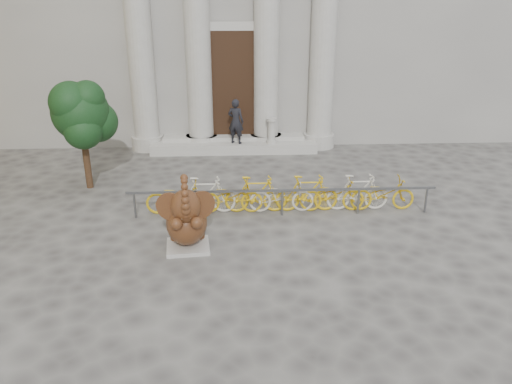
{
  "coord_description": "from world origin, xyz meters",
  "views": [
    {
      "loc": [
        -0.03,
        -8.27,
        5.43
      ],
      "look_at": [
        0.48,
        2.51,
        1.1
      ],
      "focal_mm": 35.0,
      "sensor_mm": 36.0,
      "label": 1
    }
  ],
  "objects_px": {
    "bike_rack": "(281,194)",
    "pedestrian": "(236,121)",
    "elephant_statue": "(187,221)",
    "tree": "(82,114)"
  },
  "relations": [
    {
      "from": "pedestrian",
      "to": "elephant_statue",
      "type": "bearing_deg",
      "value": 103.83
    },
    {
      "from": "tree",
      "to": "pedestrian",
      "type": "distance_m",
      "value": 5.59
    },
    {
      "from": "bike_rack",
      "to": "pedestrian",
      "type": "distance_m",
      "value": 5.47
    },
    {
      "from": "elephant_statue",
      "to": "pedestrian",
      "type": "height_order",
      "value": "pedestrian"
    },
    {
      "from": "elephant_statue",
      "to": "bike_rack",
      "type": "xyz_separation_m",
      "value": [
        2.32,
        2.01,
        -0.19
      ]
    },
    {
      "from": "bike_rack",
      "to": "elephant_statue",
      "type": "bearing_deg",
      "value": -139.07
    },
    {
      "from": "tree",
      "to": "pedestrian",
      "type": "relative_size",
      "value": 1.99
    },
    {
      "from": "bike_rack",
      "to": "pedestrian",
      "type": "xyz_separation_m",
      "value": [
        -1.14,
        5.31,
        0.66
      ]
    },
    {
      "from": "bike_rack",
      "to": "pedestrian",
      "type": "bearing_deg",
      "value": 102.15
    },
    {
      "from": "bike_rack",
      "to": "tree",
      "type": "height_order",
      "value": "tree"
    }
  ]
}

